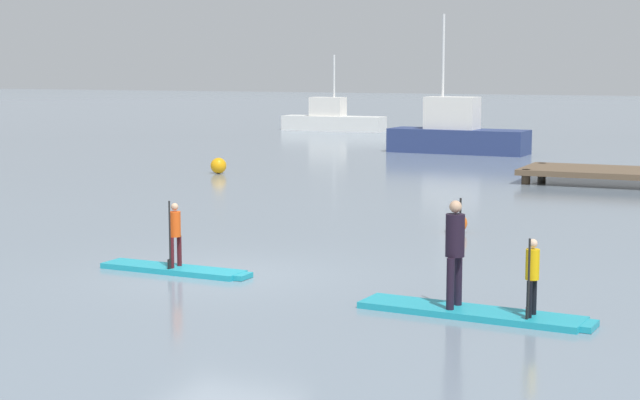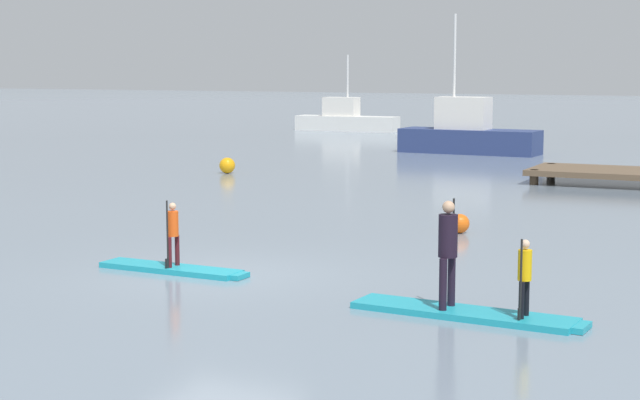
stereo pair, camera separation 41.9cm
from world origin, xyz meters
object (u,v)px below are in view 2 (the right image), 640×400
Objects in this scene: paddler_child_solo at (173,231)px; paddler_child_front at (524,274)px; paddleboard_far at (467,314)px; mooring_buoy_mid at (227,165)px; paddler_adult at (448,247)px; mooring_buoy_near at (460,224)px; fishing_boat_green_midground at (468,134)px; motor_boat_small_navy at (346,119)px; paddleboard_near at (174,269)px.

paddler_child_front is at bearing -8.78° from paddler_child_solo.
paddleboard_far is 6.51× the size of mooring_buoy_mid.
mooring_buoy_near is (-2.19, 7.47, -0.82)m from paddler_adult.
fishing_boat_green_midground is (-8.52, 28.36, -0.20)m from paddler_adult.
paddleboard_far is 3.08× the size of paddler_child_front.
fishing_boat_green_midground is 10.82× the size of mooring_buoy_mid.
paddler_adult is at bearing -73.29° from fishing_boat_green_midground.
paddler_child_solo is 0.20× the size of motor_boat_small_navy.
paddler_adult is 21.45m from mooring_buoy_mid.
mooring_buoy_near is at bearing 106.32° from paddler_adult.
mooring_buoy_mid is (-8.04, 15.58, 0.23)m from paddleboard_near.
fishing_boat_green_midground reaches higher than mooring_buoy_near.
fishing_boat_green_midground reaches higher than paddleboard_near.
paddleboard_near and paddleboard_far have the same top height.
paddleboard_near is 0.49× the size of fishing_boat_green_midground.
fishing_boat_green_midground is (-9.72, 28.46, 0.09)m from paddler_child_front.
paddleboard_near is at bearing 171.13° from paddler_child_front.
motor_boat_small_navy is 24.75m from mooring_buoy_mid.
fishing_boat_green_midground reaches higher than motor_boat_small_navy.
motor_boat_small_navy reaches higher than mooring_buoy_mid.
mooring_buoy_mid is at bearing 141.56° from mooring_buoy_near.
motor_boat_small_navy is (-14.14, 39.56, 0.62)m from paddleboard_near.
paddleboard_near is at bearing -83.89° from fishing_boat_green_midground.
motor_boat_small_navy reaches higher than paddler_adult.
paddler_adult is 7.83m from mooring_buoy_near.
paddleboard_far is 29.75m from fishing_boat_green_midground.
paddleboard_near is 6.81× the size of mooring_buoy_near.
fishing_boat_green_midground is 21.84m from mooring_buoy_near.
paddler_child_solo is at bearing -111.17° from paddleboard_near.
paddler_child_solo reaches higher than paddler_child_front.
paddleboard_near is at bearing 170.46° from paddleboard_far.
paddleboard_near is at bearing 170.17° from paddler_adult.
motor_boat_small_navy is (-14.14, 39.57, -0.09)m from paddler_child_solo.
fishing_boat_green_midground is 16.54m from motor_boat_small_navy.
fishing_boat_green_midground is at bearing 108.86° from paddler_child_front.
paddler_child_solo reaches higher than paddleboard_far.
paddler_child_front is (0.87, -0.07, 0.70)m from paddleboard_far.
paddler_child_front is at bearing -71.14° from fishing_boat_green_midground.
paddler_child_front is (6.78, -1.06, 0.70)m from paddleboard_near.
motor_boat_small_navy is (-11.21, 12.16, -0.17)m from fishing_boat_green_midground.
paddleboard_near is 27.56m from fishing_boat_green_midground.
fishing_boat_green_midground is (-2.93, 27.41, 0.08)m from paddler_child_solo.
paddler_child_solo is 0.34× the size of paddleboard_far.
paddler_child_solo is at bearing -83.90° from fishing_boat_green_midground.
paddler_adult reaches higher than mooring_buoy_mid.
fishing_boat_green_midground is at bearing 107.31° from paddleboard_far.
motor_boat_small_navy is (-19.73, 40.53, -0.37)m from paddler_adult.
paddler_adult is at bearing -50.53° from mooring_buoy_mid.
motor_boat_small_navy is at bearing 115.96° from paddler_adult.
mooring_buoy_mid is at bearing 117.30° from paddleboard_near.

